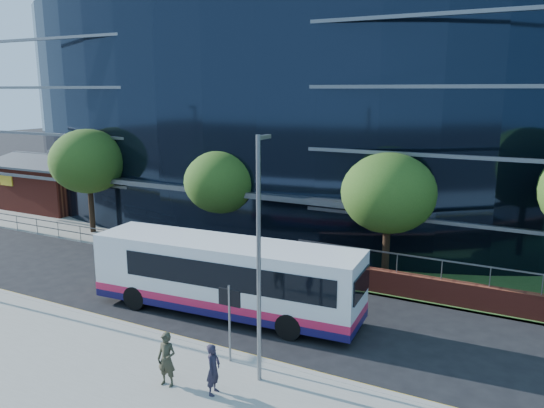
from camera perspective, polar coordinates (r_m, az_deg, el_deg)
The scene contains 17 objects.
ground at distance 23.05m, azimuth -12.07°, elevation -12.30°, with size 200.00×200.00×0.00m, color black.
pavement_near at distance 19.88m, azimuth -21.68°, elevation -16.88°, with size 80.00×8.00×0.15m, color gray.
kerb at distance 22.34m, azimuth -13.75°, elevation -12.98°, with size 80.00×0.25×0.16m, color gray.
yellow_line_outer at distance 22.50m, azimuth -13.40°, elevation -12.98°, with size 80.00×0.08×0.01m, color gold.
yellow_line_inner at distance 22.61m, azimuth -13.15°, elevation -12.85°, with size 80.00×0.08×0.01m, color gold.
far_forecourt at distance 34.69m, azimuth -8.19°, elevation -3.66°, with size 50.00×8.00×0.10m, color gray.
glass_office at distance 40.87m, azimuth 2.00°, elevation 10.15°, with size 44.00×23.10×16.00m.
brick_pavilion at distance 46.88m, azimuth -22.53°, elevation 2.03°, with size 8.60×6.66×4.40m.
guard_railings at distance 32.74m, azimuth -15.18°, elevation -3.53°, with size 24.00×0.05×1.10m.
street_sign at distance 18.56m, azimuth -4.60°, elevation -11.02°, with size 0.85×0.09×2.80m.
tree_far_a at distance 36.83m, azimuth -19.18°, elevation 4.36°, with size 4.95×4.95×6.98m.
tree_far_b at distance 30.89m, azimuth -5.52°, elevation 2.37°, with size 4.29×4.29×6.05m.
tree_far_c at distance 26.32m, azimuth 12.43°, elevation 1.14°, with size 4.62×4.62×6.51m.
streetlight_east at distance 16.57m, azimuth -1.40°, elevation -5.42°, with size 0.15×0.77×8.00m.
city_bus at distance 22.79m, azimuth -4.84°, elevation -7.75°, with size 11.98×3.55×3.20m.
pedestrian at distance 17.29m, azimuth -6.33°, elevation -17.24°, with size 0.60×0.40×1.65m, color #221D2C.
pedestrian_b at distance 17.90m, azimuth -11.27°, elevation -16.07°, with size 0.65×0.43×1.79m, color #313122.
Camera 1 is at (13.67, -15.98, 9.45)m, focal length 35.00 mm.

